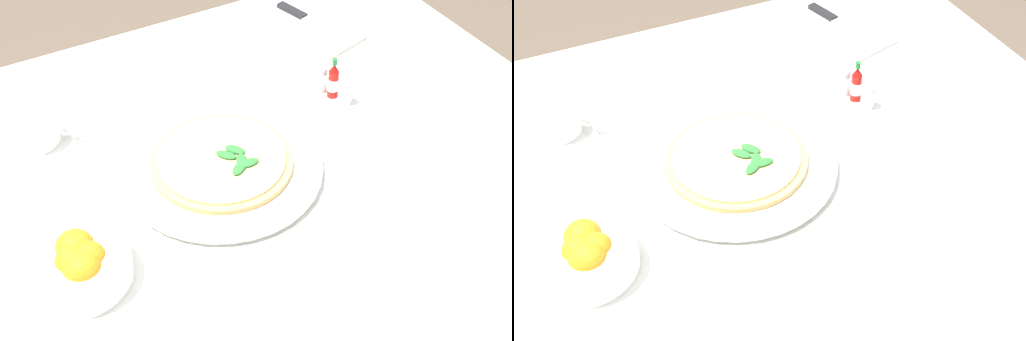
# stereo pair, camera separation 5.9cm
# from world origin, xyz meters

# --- Properties ---
(dining_table) EXTENTS (1.14, 1.14, 0.74)m
(dining_table) POSITION_xyz_m (0.00, 0.00, 0.61)
(dining_table) COLOR white
(dining_table) RESTS_ON ground_plane
(pizza_plate) EXTENTS (0.34, 0.34, 0.02)m
(pizza_plate) POSITION_xyz_m (-0.09, -0.08, 0.75)
(pizza_plate) COLOR white
(pizza_plate) RESTS_ON dining_table
(pizza) EXTENTS (0.24, 0.24, 0.02)m
(pizza) POSITION_xyz_m (-0.09, -0.08, 0.77)
(pizza) COLOR #DBAD60
(pizza) RESTS_ON pizza_plate
(coffee_cup_center_back) EXTENTS (0.13, 0.13, 0.06)m
(coffee_cup_center_back) POSITION_xyz_m (-0.30, -0.33, 0.77)
(coffee_cup_center_back) COLOR white
(coffee_cup_center_back) RESTS_ON dining_table
(napkin_folded) EXTENTS (0.25, 0.18, 0.02)m
(napkin_folded) POSITION_xyz_m (-0.39, 0.28, 0.75)
(napkin_folded) COLOR white
(napkin_folded) RESTS_ON dining_table
(dinner_knife) EXTENTS (0.19, 0.07, 0.01)m
(dinner_knife) POSITION_xyz_m (-0.39, 0.28, 0.77)
(dinner_knife) COLOR silver
(dinner_knife) RESTS_ON napkin_folded
(citrus_bowl) EXTENTS (0.15, 0.15, 0.07)m
(citrus_bowl) POSITION_xyz_m (0.01, -0.36, 0.77)
(citrus_bowl) COLOR white
(citrus_bowl) RESTS_ON dining_table
(hot_sauce_bottle) EXTENTS (0.02, 0.02, 0.08)m
(hot_sauce_bottle) POSITION_xyz_m (-0.17, 0.20, 0.78)
(hot_sauce_bottle) COLOR #B7140F
(hot_sauce_bottle) RESTS_ON dining_table
(salt_shaker) EXTENTS (0.03, 0.03, 0.06)m
(salt_shaker) POSITION_xyz_m (-0.15, 0.21, 0.77)
(salt_shaker) COLOR white
(salt_shaker) RESTS_ON dining_table
(pepper_shaker) EXTENTS (0.03, 0.03, 0.06)m
(pepper_shaker) POSITION_xyz_m (-0.20, 0.19, 0.77)
(pepper_shaker) COLOR white
(pepper_shaker) RESTS_ON dining_table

